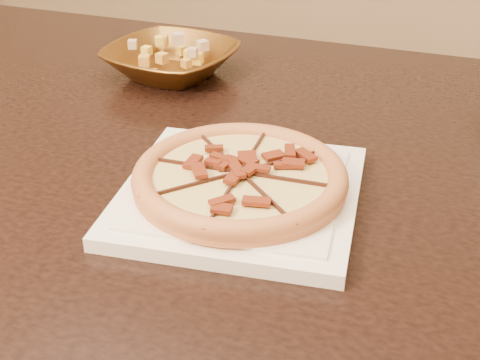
{
  "coord_description": "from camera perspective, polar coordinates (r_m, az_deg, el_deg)",
  "views": [
    {
      "loc": [
        0.54,
        -0.61,
        1.18
      ],
      "look_at": [
        0.25,
        0.02,
        0.78
      ],
      "focal_mm": 50.0,
      "sensor_mm": 36.0,
      "label": 1
    }
  ],
  "objects": [
    {
      "name": "dining_table",
      "position": [
        1.0,
        -1.23,
        -1.56
      ],
      "size": [
        1.55,
        1.07,
        0.75
      ],
      "color": "black",
      "rests_on": "floor"
    },
    {
      "name": "plate",
      "position": [
        0.81,
        0.0,
        -1.19
      ],
      "size": [
        0.33,
        0.33,
        0.02
      ],
      "color": "white",
      "rests_on": "dining_table"
    },
    {
      "name": "pizza",
      "position": [
        0.79,
        -0.0,
        0.24
      ],
      "size": [
        0.26,
        0.26,
        0.03
      ],
      "color": "#D1744A",
      "rests_on": "plate"
    },
    {
      "name": "bronze_bowl",
      "position": [
        1.18,
        -5.88,
        10.06
      ],
      "size": [
        0.23,
        0.23,
        0.05
      ],
      "primitive_type": "imported",
      "rotation": [
        0.0,
        0.0,
        -0.09
      ],
      "color": "brown",
      "rests_on": "dining_table"
    },
    {
      "name": "mixed_dish",
      "position": [
        1.16,
        -6.07,
        11.93
      ],
      "size": [
        0.08,
        0.1,
        0.03
      ],
      "color": "tan",
      "rests_on": "bronze_bowl"
    }
  ]
}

